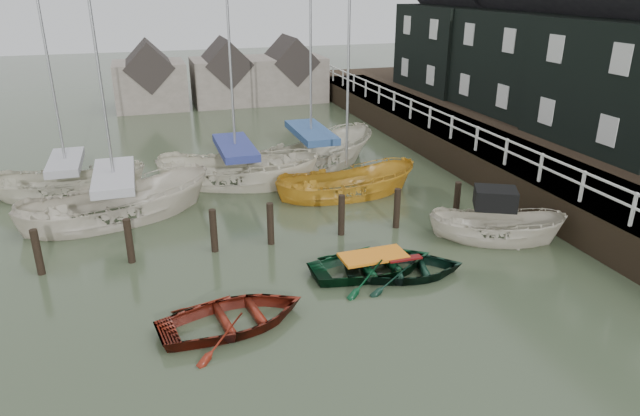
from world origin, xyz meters
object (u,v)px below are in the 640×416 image
object	(u,v)px
rowboat_green	(373,272)
sailboat_e	(71,194)
sailboat_b	(237,182)
rowboat_dkgreen	(404,275)
motorboat	(494,237)
sailboat_d	(311,166)
rowboat_red	(234,326)
sailboat_c	(346,194)
sailboat_a	(120,217)

from	to	relation	value
rowboat_green	sailboat_e	bearing A→B (deg)	41.94
sailboat_b	rowboat_dkgreen	bearing A→B (deg)	-138.93
motorboat	sailboat_d	size ratio (longest dim) A/B	0.36
rowboat_red	sailboat_b	size ratio (longest dim) A/B	0.32
sailboat_c	sailboat_d	bearing A→B (deg)	4.57
motorboat	sailboat_a	distance (m)	13.00
motorboat	rowboat_red	bearing A→B (deg)	132.13
rowboat_red	sailboat_c	distance (m)	9.78
rowboat_red	sailboat_b	xyz separation A→B (m)	(1.88, 10.47, 0.06)
sailboat_a	rowboat_dkgreen	bearing A→B (deg)	-146.58
sailboat_a	rowboat_red	bearing A→B (deg)	-176.34
sailboat_e	sailboat_a	bearing A→B (deg)	-139.03
rowboat_red	sailboat_e	xyz separation A→B (m)	(-4.63, 11.06, 0.06)
motorboat	sailboat_b	distance (m)	10.72
motorboat	sailboat_d	xyz separation A→B (m)	(-3.47, 9.26, -0.04)
rowboat_green	sailboat_a	size ratio (longest dim) A/B	0.34
sailboat_c	rowboat_green	bearing A→B (deg)	166.90
sailboat_d	motorboat	bearing A→B (deg)	175.72
rowboat_green	sailboat_b	world-z (taller)	sailboat_b
motorboat	sailboat_e	bearing A→B (deg)	84.57
rowboat_dkgreen	rowboat_red	bearing A→B (deg)	114.84
motorboat	sailboat_b	size ratio (longest dim) A/B	0.39
sailboat_a	sailboat_d	world-z (taller)	sailboat_d
rowboat_red	sailboat_e	world-z (taller)	sailboat_e
sailboat_c	sailboat_e	distance (m)	10.88
sailboat_b	sailboat_c	size ratio (longest dim) A/B	1.08
motorboat	sailboat_e	world-z (taller)	sailboat_e
rowboat_dkgreen	sailboat_b	size ratio (longest dim) A/B	0.30
rowboat_green	rowboat_dkgreen	world-z (taller)	rowboat_green
rowboat_green	motorboat	xyz separation A→B (m)	(4.62, 0.84, 0.10)
sailboat_c	sailboat_d	distance (m)	3.78
sailboat_a	sailboat_e	xyz separation A→B (m)	(-1.86, 3.02, 0.00)
rowboat_red	sailboat_b	distance (m)	10.64
sailboat_b	sailboat_e	size ratio (longest dim) A/B	1.17
sailboat_b	rowboat_green	bearing A→B (deg)	-142.74
rowboat_green	sailboat_d	distance (m)	10.16
rowboat_green	sailboat_c	distance (m)	6.49
rowboat_green	sailboat_e	xyz separation A→B (m)	(-8.95, 9.50, 0.06)
rowboat_dkgreen	sailboat_c	size ratio (longest dim) A/B	0.33
rowboat_green	rowboat_dkgreen	size ratio (longest dim) A/B	1.07
sailboat_a	sailboat_d	size ratio (longest dim) A/B	0.87
sailboat_c	sailboat_e	world-z (taller)	sailboat_c
rowboat_red	sailboat_d	bearing A→B (deg)	-34.16
rowboat_dkgreen	sailboat_c	distance (m)	6.79
sailboat_a	motorboat	bearing A→B (deg)	-131.11
rowboat_green	sailboat_c	size ratio (longest dim) A/B	0.35
rowboat_red	motorboat	size ratio (longest dim) A/B	0.81
sailboat_a	sailboat_e	distance (m)	3.54
sailboat_e	rowboat_green	bearing A→B (deg)	-127.36
motorboat	sailboat_e	xyz separation A→B (m)	(-13.57, 8.66, -0.03)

